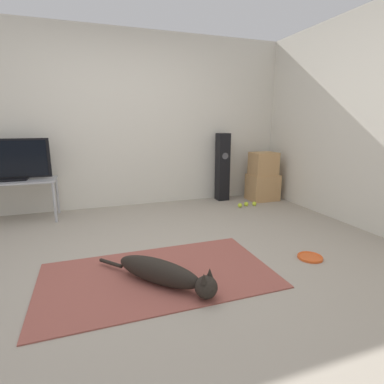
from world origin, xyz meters
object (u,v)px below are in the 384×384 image
(cardboard_box_upper, at_px, (263,164))
(tv_stand, at_px, (15,186))
(dog, at_px, (165,273))
(cardboard_box_lower, at_px, (263,187))
(frisbee, at_px, (310,257))
(tv, at_px, (11,160))
(tennis_ball_near_speaker, at_px, (240,205))
(floor_speaker, at_px, (222,167))
(tennis_ball_loose_on_carpet, at_px, (246,204))
(tennis_ball_by_boxes, at_px, (254,204))

(cardboard_box_upper, xyz_separation_m, tv_stand, (-3.60, 0.09, -0.13))
(dog, relative_size, cardboard_box_lower, 1.94)
(frisbee, bearing_deg, cardboard_box_upper, 69.69)
(cardboard_box_upper, distance_m, tv, 3.60)
(tennis_ball_near_speaker, bearing_deg, cardboard_box_upper, 27.47)
(floor_speaker, xyz_separation_m, tv, (-2.98, -0.14, 0.25))
(cardboard_box_upper, relative_size, tv_stand, 0.40)
(cardboard_box_upper, xyz_separation_m, tennis_ball_loose_on_carpet, (-0.43, -0.25, -0.57))
(frisbee, bearing_deg, tennis_ball_near_speaker, 83.34)
(tv, bearing_deg, tennis_ball_loose_on_carpet, -6.28)
(frisbee, height_order, tennis_ball_by_boxes, tennis_ball_by_boxes)
(cardboard_box_lower, bearing_deg, tennis_ball_by_boxes, -137.60)
(tv, distance_m, tennis_ball_near_speaker, 3.16)
(dog, bearing_deg, frisbee, 1.05)
(tv, distance_m, tennis_ball_by_boxes, 3.40)
(frisbee, relative_size, tennis_ball_loose_on_carpet, 3.52)
(tennis_ball_near_speaker, height_order, tennis_ball_loose_on_carpet, same)
(tennis_ball_by_boxes, bearing_deg, cardboard_box_upper, 42.56)
(tv_stand, distance_m, tennis_ball_loose_on_carpet, 3.21)
(cardboard_box_lower, xyz_separation_m, tennis_ball_by_boxes, (-0.32, -0.29, -0.18))
(tv_stand, bearing_deg, tennis_ball_by_boxes, -6.47)
(tv_stand, bearing_deg, floor_speaker, 2.83)
(floor_speaker, distance_m, tennis_ball_near_speaker, 0.74)
(tennis_ball_by_boxes, bearing_deg, tennis_ball_loose_on_carpet, 167.57)
(dog, xyz_separation_m, cardboard_box_lower, (2.20, 2.11, 0.10))
(dog, bearing_deg, tennis_ball_by_boxes, 44.01)
(tv, bearing_deg, floor_speaker, 2.78)
(cardboard_box_upper, relative_size, tennis_ball_by_boxes, 6.04)
(tennis_ball_by_boxes, distance_m, tennis_ball_near_speaker, 0.25)
(dog, xyz_separation_m, frisbee, (1.42, 0.03, -0.10))
(tv_stand, xyz_separation_m, tennis_ball_loose_on_carpet, (3.17, -0.35, -0.44))
(cardboard_box_upper, relative_size, tennis_ball_near_speaker, 6.04)
(dog, bearing_deg, floor_speaker, 56.12)
(frisbee, bearing_deg, tennis_ball_by_boxes, 75.57)
(tv_stand, bearing_deg, tennis_ball_loose_on_carpet, -6.23)
(tv_stand, relative_size, tennis_ball_by_boxes, 15.05)
(cardboard_box_upper, bearing_deg, tennis_ball_loose_on_carpet, -149.53)
(cardboard_box_upper, relative_size, tv, 0.44)
(cardboard_box_lower, distance_m, tennis_ball_loose_on_carpet, 0.55)
(frisbee, bearing_deg, tv_stand, 142.57)
(frisbee, bearing_deg, dog, -178.95)
(floor_speaker, bearing_deg, tennis_ball_by_boxes, -59.10)
(dog, height_order, tennis_ball_loose_on_carpet, dog)
(frisbee, height_order, tv, tv)
(dog, relative_size, tv, 1.00)
(cardboard_box_lower, distance_m, floor_speaker, 0.75)
(tennis_ball_near_speaker, bearing_deg, dog, -132.01)
(frisbee, distance_m, tv, 3.65)
(tv, height_order, tennis_ball_by_boxes, tv)
(dog, height_order, tennis_ball_by_boxes, dog)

